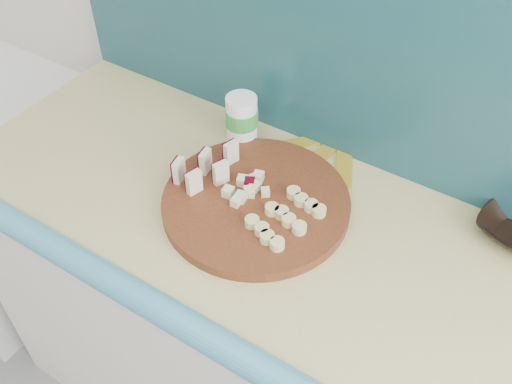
% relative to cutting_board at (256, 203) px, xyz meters
% --- Properties ---
extents(cutting_board, '(0.49, 0.49, 0.03)m').
position_rel_cutting_board_xyz_m(cutting_board, '(0.00, 0.00, 0.00)').
color(cutting_board, '#481E0F').
rests_on(cutting_board, kitchen_counter).
extents(apple_wedges, '(0.11, 0.16, 0.06)m').
position_rel_cutting_board_xyz_m(apple_wedges, '(-0.13, -0.00, 0.04)').
color(apple_wedges, '#F1E2C1').
rests_on(apple_wedges, cutting_board).
extents(apple_chunks, '(0.06, 0.06, 0.02)m').
position_rel_cutting_board_xyz_m(apple_chunks, '(-0.03, 0.01, 0.02)').
color(apple_chunks, '#F1E9C1').
rests_on(apple_chunks, cutting_board).
extents(banana_slices, '(0.13, 0.17, 0.02)m').
position_rel_cutting_board_xyz_m(banana_slices, '(0.09, -0.02, 0.02)').
color(banana_slices, '#E3DA8B').
rests_on(banana_slices, cutting_board).
extents(canister, '(0.08, 0.08, 0.13)m').
position_rel_cutting_board_xyz_m(canister, '(-0.15, 0.17, 0.05)').
color(canister, white).
rests_on(canister, kitchen_counter).
extents(banana_peel, '(0.24, 0.20, 0.01)m').
position_rel_cutting_board_xyz_m(banana_peel, '(0.04, 0.24, -0.01)').
color(banana_peel, gold).
rests_on(banana_peel, kitchen_counter).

